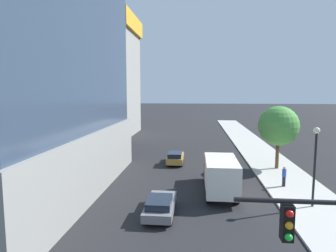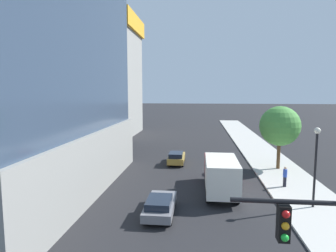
# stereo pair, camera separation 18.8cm
# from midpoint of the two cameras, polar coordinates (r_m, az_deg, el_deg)

# --- Properties ---
(sidewalk) EXTENTS (5.15, 120.00, 0.15)m
(sidewalk) POSITION_cam_midpoint_polar(r_m,az_deg,el_deg) (26.77, 24.16, -11.77)
(sidewalk) COLOR #B2AFA8
(sidewalk) RESTS_ON ground
(construction_building) EXTENTS (19.22, 15.09, 32.31)m
(construction_building) POSITION_cam_midpoint_polar(r_m,az_deg,el_deg) (59.08, -14.43, 10.54)
(construction_building) COLOR gray
(construction_building) RESTS_ON ground
(street_lamp) EXTENTS (0.44, 0.44, 5.68)m
(street_lamp) POSITION_cam_midpoint_polar(r_m,az_deg,el_deg) (23.02, 26.45, -5.06)
(street_lamp) COLOR black
(street_lamp) RESTS_ON sidewalk
(street_tree) EXTENTS (4.17, 4.17, 6.64)m
(street_tree) POSITION_cam_midpoint_polar(r_m,az_deg,el_deg) (32.95, 20.48, 0.00)
(street_tree) COLOR brown
(street_tree) RESTS_ON sidewalk
(car_gold) EXTENTS (1.80, 4.28, 1.44)m
(car_gold) POSITION_cam_midpoint_polar(r_m,az_deg,el_deg) (34.00, 1.27, -6.13)
(car_gold) COLOR #AD8938
(car_gold) RESTS_ON ground
(car_gray) EXTENTS (1.88, 4.59, 1.31)m
(car_gray) POSITION_cam_midpoint_polar(r_m,az_deg,el_deg) (20.48, -1.79, -15.10)
(car_gray) COLOR slate
(car_gray) RESTS_ON ground
(box_truck) EXTENTS (2.46, 7.60, 3.01)m
(box_truck) POSITION_cam_midpoint_polar(r_m,az_deg,el_deg) (24.70, 9.87, -8.87)
(box_truck) COLOR #B21E1E
(box_truck) RESTS_ON ground
(pedestrian_blue_shirt) EXTENTS (0.34, 0.34, 1.74)m
(pedestrian_blue_shirt) POSITION_cam_midpoint_polar(r_m,az_deg,el_deg) (27.51, 21.40, -9.05)
(pedestrian_blue_shirt) COLOR black
(pedestrian_blue_shirt) RESTS_ON sidewalk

